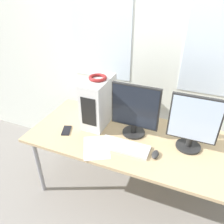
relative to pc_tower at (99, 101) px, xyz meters
name	(u,v)px	position (x,y,z in m)	size (l,w,h in m)	color
wall_back	(157,48)	(0.41, 0.41, 0.43)	(8.00, 0.07, 2.70)	silver
desk	(136,142)	(0.41, -0.12, -0.27)	(1.89, 0.81, 0.70)	tan
pc_tower	(99,101)	(0.00, 0.00, 0.00)	(0.20, 0.41, 0.44)	silver
headphones	(98,78)	(0.00, 0.00, 0.24)	(0.16, 0.16, 0.03)	maroon
monitor_main	(135,110)	(0.37, -0.06, 0.02)	(0.42, 0.20, 0.47)	black
monitor_right_near	(193,123)	(0.84, -0.07, 0.02)	(0.38, 0.20, 0.47)	black
keyboard	(124,147)	(0.36, -0.27, -0.21)	(0.41, 0.16, 0.02)	silver
mouse	(155,154)	(0.62, -0.28, -0.21)	(0.05, 0.10, 0.03)	#2D2D2D
cell_phone	(67,130)	(-0.21, -0.26, -0.22)	(0.12, 0.16, 0.01)	black
paper_sheet_left	(97,147)	(0.14, -0.36, -0.22)	(0.33, 0.36, 0.00)	white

